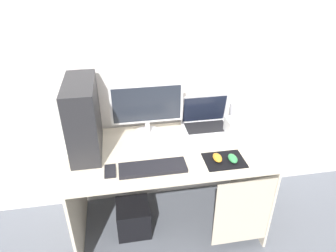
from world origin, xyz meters
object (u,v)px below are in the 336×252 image
mouse_left (217,158)px  cell_phone (110,171)px  pc_tower (83,118)px  subwoofer (133,218)px  laptop (206,122)px  projector (240,127)px  monitor (147,109)px  mouse_right (233,158)px  keyboard (153,168)px  speaker (235,113)px

mouse_left → cell_phone: 0.69m
pc_tower → subwoofer: (0.27, -0.11, -0.85)m
laptop → projector: bearing=-32.4°
monitor → mouse_right: size_ratio=5.31×
mouse_left → cell_phone: mouse_left is taller
cell_phone → keyboard: bearing=-4.6°
keyboard → mouse_right: (0.52, -0.00, 0.01)m
laptop → mouse_left: 0.42m
monitor → subwoofer: bearing=-125.4°
cell_phone → speaker: bearing=24.7°
monitor → subwoofer: (-0.16, -0.22, -0.81)m
cell_phone → subwoofer: (0.12, 0.17, -0.61)m
projector → mouse_left: size_ratio=2.08×
laptop → projector: size_ratio=1.77×
projector → subwoofer: (-0.82, -0.11, -0.67)m
projector → cell_phone: bearing=-163.3°
pc_tower → keyboard: 0.56m
keyboard → cell_phone: size_ratio=3.23×
keyboard → mouse_left: mouse_left is taller
keyboard → mouse_left: 0.42m
pc_tower → mouse_left: 0.90m
mouse_left → cell_phone: (-0.69, 0.00, -0.02)m
pc_tower → monitor: pc_tower is taller
speaker → mouse_left: 0.53m
pc_tower → speaker: (1.11, 0.17, -0.16)m
monitor → laptop: 0.48m
speaker → projector: speaker is taller
speaker → mouse_right: (-0.18, -0.47, -0.07)m
pc_tower → laptop: bearing=9.3°
cell_phone → laptop: bearing=30.0°
pc_tower → projector: (1.09, 0.01, -0.18)m
mouse_left → pc_tower: bearing=161.5°
laptop → subwoofer: size_ratio=1.43×
pc_tower → laptop: pc_tower is taller
monitor → cell_phone: size_ratio=3.92×
pc_tower → projector: size_ratio=2.45×
keyboard → mouse_left: (0.42, 0.02, 0.01)m
laptop → mouse_left: bearing=-95.8°
keyboard → cell_phone: 0.26m
projector → cell_phone: size_ratio=1.54×
laptop → speaker: size_ratio=1.98×
pc_tower → mouse_right: size_ratio=5.10×
speaker → keyboard: size_ratio=0.43×
keyboard → subwoofer: size_ratio=1.69×
subwoofer → mouse_right: bearing=-16.6°
monitor → speaker: (0.68, 0.05, -0.12)m
pc_tower → mouse_left: size_ratio=5.10×
speaker → laptop: bearing=-174.5°
pc_tower → keyboard: size_ratio=1.17×
pc_tower → keyboard: pc_tower is taller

